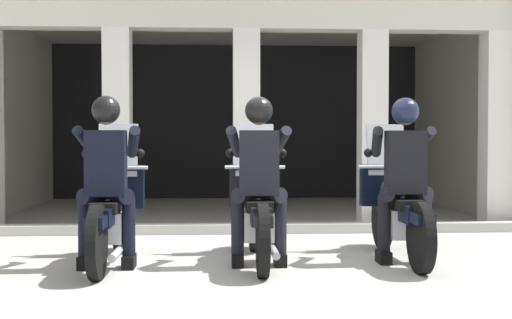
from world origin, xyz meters
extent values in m
plane|color=#A8A59E|center=(0.00, 3.00, 0.00)|extent=(80.00, 80.00, 0.00)
cube|color=black|center=(0.00, 7.18, 1.54)|extent=(7.80, 0.24, 3.08)
cube|color=beige|center=(0.00, 2.45, 2.86)|extent=(7.80, 0.36, 0.44)
cube|color=beige|center=(0.00, 4.74, 3.16)|extent=(7.80, 5.28, 0.16)
cube|color=beige|center=(-3.80, 4.74, 1.54)|extent=(0.30, 5.28, 3.08)
cube|color=beige|center=(3.80, 4.74, 1.54)|extent=(0.30, 5.28, 3.08)
cube|color=silver|center=(-1.70, 2.45, 1.32)|extent=(0.35, 0.36, 2.64)
cube|color=silver|center=(0.00, 2.45, 1.32)|extent=(0.35, 0.36, 2.64)
cube|color=silver|center=(1.70, 2.45, 1.32)|extent=(0.35, 0.36, 2.64)
cube|color=silver|center=(3.40, 2.45, 1.32)|extent=(0.35, 0.36, 2.64)
cube|color=#B7B5AD|center=(0.00, 1.95, 0.06)|extent=(7.40, 0.24, 0.12)
cylinder|color=black|center=(-1.40, 0.56, 0.32)|extent=(0.09, 0.64, 0.64)
cylinder|color=black|center=(-1.40, -0.84, 0.32)|extent=(0.09, 0.64, 0.64)
cube|color=black|center=(-1.40, 0.56, 0.53)|extent=(0.14, 0.44, 0.08)
cube|color=silver|center=(-1.40, -0.19, 0.37)|extent=(0.28, 0.44, 0.28)
cube|color=black|center=(-1.40, -0.14, 0.50)|extent=(0.18, 1.24, 0.16)
ellipsoid|color=black|center=(-1.40, 0.08, 0.68)|extent=(0.26, 0.48, 0.22)
cube|color=black|center=(-1.40, -0.32, 0.57)|extent=(0.24, 0.52, 0.10)
cube|color=black|center=(-1.40, -0.78, 0.50)|extent=(0.16, 0.48, 0.10)
cylinder|color=silver|center=(-1.40, 0.50, 0.56)|extent=(0.05, 0.24, 0.53)
cube|color=black|center=(-1.40, 0.44, 0.70)|extent=(0.52, 0.16, 0.44)
sphere|color=silver|center=(-1.40, 0.54, 0.72)|extent=(0.18, 0.18, 0.18)
cube|color=silver|center=(-1.40, 0.42, 1.07)|extent=(0.40, 0.14, 0.54)
cylinder|color=silver|center=(-1.40, 0.34, 0.90)|extent=(0.62, 0.04, 0.04)
cylinder|color=silver|center=(-1.28, -0.54, 0.18)|extent=(0.07, 0.55, 0.07)
cube|color=black|center=(-1.40, -0.34, 0.97)|extent=(0.36, 0.22, 0.60)
cube|color=black|center=(-1.40, -0.22, 0.99)|extent=(0.05, 0.02, 0.32)
sphere|color=tan|center=(-1.40, -0.32, 1.43)|extent=(0.21, 0.21, 0.21)
sphere|color=black|center=(-1.40, -0.32, 1.46)|extent=(0.26, 0.26, 0.26)
cylinder|color=black|center=(-1.26, -0.32, 0.66)|extent=(0.26, 0.29, 0.17)
cylinder|color=black|center=(-1.20, -0.32, 0.39)|extent=(0.12, 0.12, 0.53)
cube|color=black|center=(-1.20, -0.31, 0.06)|extent=(0.11, 0.26, 0.12)
cylinder|color=black|center=(-1.54, -0.32, 0.66)|extent=(0.26, 0.29, 0.17)
cylinder|color=black|center=(-1.60, -0.32, 0.39)|extent=(0.12, 0.12, 0.53)
cube|color=black|center=(-1.60, -0.31, 0.06)|extent=(0.11, 0.26, 0.12)
cylinder|color=black|center=(-1.18, -0.11, 1.16)|extent=(0.19, 0.48, 0.31)
sphere|color=black|center=(-1.14, 0.10, 1.05)|extent=(0.09, 0.09, 0.09)
cylinder|color=black|center=(-1.62, -0.11, 1.16)|extent=(0.19, 0.48, 0.31)
sphere|color=black|center=(-1.66, 0.10, 1.05)|extent=(0.09, 0.09, 0.09)
cylinder|color=black|center=(0.00, 0.59, 0.32)|extent=(0.09, 0.64, 0.64)
cylinder|color=black|center=(0.00, -0.81, 0.32)|extent=(0.09, 0.64, 0.64)
cube|color=black|center=(0.00, 0.59, 0.53)|extent=(0.14, 0.44, 0.08)
cube|color=silver|center=(0.00, -0.16, 0.37)|extent=(0.28, 0.44, 0.28)
cube|color=black|center=(0.00, -0.11, 0.50)|extent=(0.18, 1.24, 0.16)
ellipsoid|color=#1E2338|center=(0.00, 0.11, 0.68)|extent=(0.26, 0.48, 0.22)
cube|color=black|center=(0.00, -0.29, 0.57)|extent=(0.24, 0.52, 0.10)
cube|color=black|center=(0.00, -0.75, 0.50)|extent=(0.16, 0.48, 0.10)
cylinder|color=silver|center=(0.00, 0.53, 0.56)|extent=(0.05, 0.24, 0.53)
cube|color=black|center=(0.00, 0.47, 0.70)|extent=(0.52, 0.16, 0.44)
sphere|color=silver|center=(0.00, 0.57, 0.72)|extent=(0.18, 0.18, 0.18)
cube|color=silver|center=(0.00, 0.45, 1.07)|extent=(0.40, 0.14, 0.54)
cylinder|color=silver|center=(0.00, 0.37, 0.90)|extent=(0.62, 0.04, 0.04)
cylinder|color=silver|center=(0.12, -0.51, 0.18)|extent=(0.07, 0.55, 0.07)
cube|color=black|center=(0.00, -0.31, 0.97)|extent=(0.36, 0.22, 0.60)
cube|color=#14193F|center=(0.00, -0.19, 0.99)|extent=(0.05, 0.02, 0.32)
sphere|color=#936B51|center=(0.00, -0.29, 1.43)|extent=(0.21, 0.21, 0.21)
sphere|color=black|center=(0.00, -0.29, 1.46)|extent=(0.26, 0.26, 0.26)
cylinder|color=black|center=(0.14, -0.29, 0.66)|extent=(0.26, 0.29, 0.17)
cylinder|color=black|center=(0.20, -0.29, 0.39)|extent=(0.12, 0.12, 0.53)
cube|color=black|center=(0.20, -0.28, 0.06)|extent=(0.11, 0.26, 0.12)
cylinder|color=black|center=(-0.14, -0.29, 0.66)|extent=(0.26, 0.29, 0.17)
cylinder|color=black|center=(-0.20, -0.29, 0.39)|extent=(0.12, 0.12, 0.53)
cube|color=black|center=(-0.20, -0.28, 0.06)|extent=(0.11, 0.26, 0.12)
cylinder|color=black|center=(0.22, -0.08, 1.16)|extent=(0.19, 0.48, 0.31)
sphere|color=black|center=(0.26, 0.13, 1.05)|extent=(0.09, 0.09, 0.09)
cylinder|color=black|center=(-0.22, -0.08, 1.16)|extent=(0.19, 0.48, 0.31)
sphere|color=black|center=(-0.26, 0.13, 1.05)|extent=(0.09, 0.09, 0.09)
cylinder|color=black|center=(1.40, 0.67, 0.32)|extent=(0.09, 0.64, 0.64)
cylinder|color=black|center=(1.40, -0.73, 0.32)|extent=(0.09, 0.64, 0.64)
cube|color=black|center=(1.40, 0.67, 0.53)|extent=(0.14, 0.44, 0.08)
cube|color=silver|center=(1.40, -0.08, 0.37)|extent=(0.28, 0.44, 0.28)
cube|color=black|center=(1.40, -0.03, 0.50)|extent=(0.18, 1.24, 0.16)
ellipsoid|color=#1E2338|center=(1.40, 0.19, 0.68)|extent=(0.26, 0.48, 0.22)
cube|color=black|center=(1.40, -0.21, 0.57)|extent=(0.24, 0.52, 0.10)
cube|color=black|center=(1.40, -0.67, 0.50)|extent=(0.16, 0.48, 0.10)
cylinder|color=silver|center=(1.40, 0.61, 0.56)|extent=(0.05, 0.24, 0.53)
cube|color=black|center=(1.40, 0.55, 0.70)|extent=(0.52, 0.16, 0.44)
sphere|color=silver|center=(1.40, 0.65, 0.72)|extent=(0.18, 0.18, 0.18)
cube|color=silver|center=(1.40, 0.53, 1.07)|extent=(0.40, 0.14, 0.54)
cylinder|color=silver|center=(1.40, 0.45, 0.90)|extent=(0.62, 0.04, 0.04)
cylinder|color=silver|center=(1.52, -0.43, 0.18)|extent=(0.07, 0.55, 0.07)
cube|color=black|center=(1.40, -0.23, 0.97)|extent=(0.36, 0.22, 0.60)
cube|color=#14193F|center=(1.40, -0.11, 0.99)|extent=(0.05, 0.02, 0.32)
sphere|color=#936B51|center=(1.40, -0.21, 1.43)|extent=(0.21, 0.21, 0.21)
sphere|color=#191E38|center=(1.40, -0.21, 1.46)|extent=(0.26, 0.26, 0.26)
cylinder|color=black|center=(1.54, -0.21, 0.66)|extent=(0.26, 0.29, 0.17)
cylinder|color=black|center=(1.60, -0.21, 0.39)|extent=(0.12, 0.12, 0.53)
cube|color=black|center=(1.60, -0.20, 0.06)|extent=(0.11, 0.26, 0.12)
cylinder|color=black|center=(1.26, -0.21, 0.66)|extent=(0.26, 0.29, 0.17)
cylinder|color=black|center=(1.20, -0.21, 0.39)|extent=(0.12, 0.12, 0.53)
cube|color=black|center=(1.20, -0.20, 0.06)|extent=(0.11, 0.26, 0.12)
cylinder|color=black|center=(1.62, 0.00, 1.16)|extent=(0.19, 0.48, 0.31)
sphere|color=black|center=(1.66, 0.21, 1.05)|extent=(0.09, 0.09, 0.09)
cylinder|color=black|center=(1.18, 0.00, 1.16)|extent=(0.19, 0.48, 0.31)
sphere|color=black|center=(1.14, 0.21, 1.05)|extent=(0.09, 0.09, 0.09)
camera|label=1|loc=(-0.39, -6.57, 1.19)|focal=47.53mm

